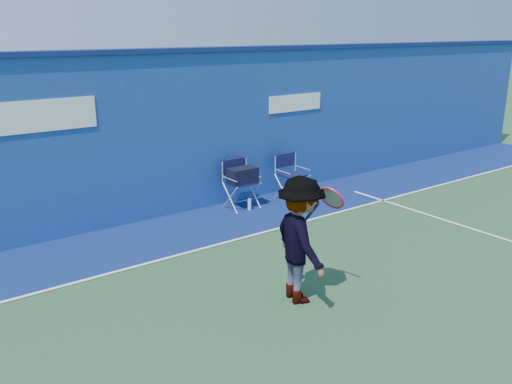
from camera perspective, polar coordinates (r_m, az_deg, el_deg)
ground at (r=6.45m, az=8.16°, el=-15.31°), size 80.00×80.00×0.00m
stadium_wall at (r=10.02m, az=-12.71°, el=5.70°), size 24.00×0.50×3.08m
out_of_bounds_strip at (r=9.48m, az=-9.38°, el=-4.49°), size 24.00×1.80×0.01m
court_lines at (r=6.82m, az=4.56°, el=-13.16°), size 24.00×12.00×0.01m
directors_chair_left at (r=10.65m, az=-1.55°, el=0.43°), size 0.57×0.52×0.96m
directors_chair_right at (r=11.33m, az=3.80°, el=0.78°), size 0.54×0.49×0.91m
water_bottle at (r=10.59m, az=-0.68°, el=-1.33°), size 0.07×0.07×0.22m
tennis_player at (r=6.94m, az=4.71°, el=-5.04°), size 0.97×1.20×1.67m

